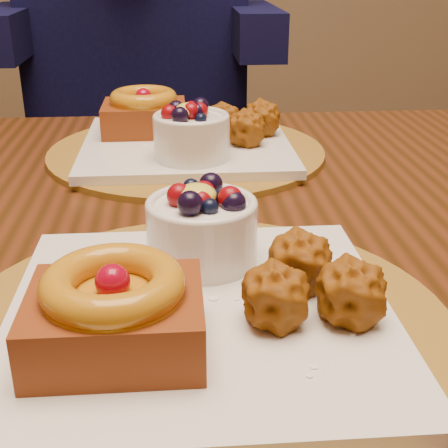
# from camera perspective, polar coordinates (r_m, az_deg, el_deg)

# --- Properties ---
(dining_table) EXTENTS (1.60, 0.90, 0.76)m
(dining_table) POSITION_cam_1_polar(r_m,az_deg,el_deg) (0.70, -2.85, -5.10)
(dining_table) COLOR #321B09
(dining_table) RESTS_ON ground
(place_setting_near) EXTENTS (0.38, 0.38, 0.09)m
(place_setting_near) POSITION_cam_1_polar(r_m,az_deg,el_deg) (0.46, -2.60, -6.70)
(place_setting_near) COLOR brown
(place_setting_near) RESTS_ON dining_table
(place_setting_far) EXTENTS (0.38, 0.38, 0.09)m
(place_setting_far) POSITION_cam_1_polar(r_m,az_deg,el_deg) (0.86, -3.69, 8.00)
(place_setting_far) COLOR brown
(place_setting_far) RESTS_ON dining_table
(chair_far) EXTENTS (0.41, 0.41, 0.82)m
(chair_far) POSITION_cam_1_polar(r_m,az_deg,el_deg) (1.63, -5.89, 3.36)
(chair_far) COLOR black
(chair_far) RESTS_ON ground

